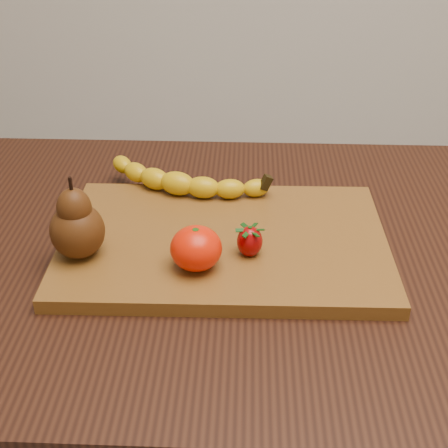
# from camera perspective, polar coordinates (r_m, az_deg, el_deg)

# --- Properties ---
(table) EXTENTS (1.00, 0.70, 0.76)m
(table) POSITION_cam_1_polar(r_m,az_deg,el_deg) (0.95, -5.17, -6.62)
(table) COLOR black
(table) RESTS_ON ground
(cutting_board) EXTENTS (0.45, 0.31, 0.02)m
(cutting_board) POSITION_cam_1_polar(r_m,az_deg,el_deg) (0.87, 0.00, -1.68)
(cutting_board) COLOR brown
(cutting_board) RESTS_ON table
(banana) EXTENTS (0.24, 0.13, 0.04)m
(banana) POSITION_cam_1_polar(r_m,az_deg,el_deg) (0.96, -4.28, 3.73)
(banana) COLOR #D9AE0A
(banana) RESTS_ON cutting_board
(pear) EXTENTS (0.09, 0.09, 0.11)m
(pear) POSITION_cam_1_polar(r_m,az_deg,el_deg) (0.82, -13.42, 0.58)
(pear) COLOR #47240B
(pear) RESTS_ON cutting_board
(mandarin) EXTENTS (0.07, 0.07, 0.06)m
(mandarin) POSITION_cam_1_polar(r_m,az_deg,el_deg) (0.79, -2.57, -2.23)
(mandarin) COLOR red
(mandarin) RESTS_ON cutting_board
(strawberry) EXTENTS (0.04, 0.04, 0.04)m
(strawberry) POSITION_cam_1_polar(r_m,az_deg,el_deg) (0.82, 2.37, -1.50)
(strawberry) COLOR #910305
(strawberry) RESTS_ON cutting_board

